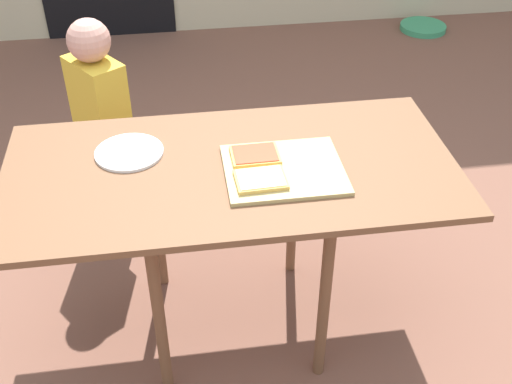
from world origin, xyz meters
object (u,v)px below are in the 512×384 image
pizza_slice_far_left (255,155)px  child_left (102,120)px  dining_table (231,183)px  cutting_board (284,170)px  garden_hose_coil (423,27)px  pizza_slice_near_left (261,179)px  plate_white_left (129,152)px

pizza_slice_far_left → child_left: child_left is taller
dining_table → cutting_board: 0.18m
pizza_slice_far_left → child_left: (-0.53, 0.63, -0.20)m
pizza_slice_far_left → child_left: size_ratio=0.16×
child_left → garden_hose_coil: size_ratio=2.95×
dining_table → pizza_slice_near_left: size_ratio=9.10×
plate_white_left → child_left: bearing=104.3°
pizza_slice_far_left → garden_hose_coil: bearing=57.7°
cutting_board → garden_hose_coil: cutting_board is taller
pizza_slice_far_left → garden_hose_coil: (1.62, 2.56, -0.73)m
pizza_slice_near_left → garden_hose_coil: (1.62, 2.69, -0.73)m
dining_table → plate_white_left: 0.35m
pizza_slice_near_left → garden_hose_coil: bearing=59.0°
dining_table → child_left: child_left is taller
cutting_board → plate_white_left: cutting_board is taller
pizza_slice_far_left → plate_white_left: pizza_slice_far_left is taller
dining_table → pizza_slice_near_left: 0.16m
pizza_slice_near_left → child_left: (-0.53, 0.76, -0.20)m
cutting_board → pizza_slice_far_left: 0.11m
cutting_board → garden_hose_coil: size_ratio=1.11×
pizza_slice_near_left → garden_hose_coil: size_ratio=0.47×
cutting_board → pizza_slice_near_left: bearing=-143.7°
plate_white_left → garden_hose_coil: (2.01, 2.46, -0.71)m
dining_table → garden_hose_coil: (1.70, 2.58, -0.64)m
pizza_slice_far_left → pizza_slice_near_left: size_ratio=0.98×
dining_table → plate_white_left: (-0.32, 0.12, 0.07)m
dining_table → child_left: bearing=124.8°
cutting_board → garden_hose_coil: bearing=59.7°
pizza_slice_far_left → cutting_board: bearing=-42.4°
cutting_board → plate_white_left: size_ratio=1.66×
plate_white_left → child_left: (-0.13, 0.53, -0.18)m
cutting_board → pizza_slice_far_left: (-0.08, 0.07, 0.01)m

